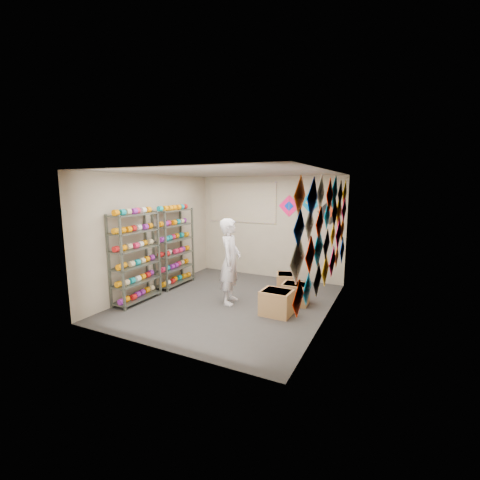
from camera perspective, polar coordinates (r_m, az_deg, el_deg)
The scene contains 12 objects.
ground at distance 6.97m, azimuth -1.87°, elevation -10.91°, with size 4.50×4.50×0.00m, color #33302D.
room_walls at distance 6.58m, azimuth -1.95°, elevation 2.64°, with size 4.50×4.50×4.50m.
shelf_rack_front at distance 7.07m, azimuth -18.11°, elevation -3.05°, with size 0.40×1.10×1.90m, color #4C5147.
shelf_rack_back at distance 8.03m, azimuth -11.61°, elevation -1.33°, with size 0.40×1.10×1.90m, color #4C5147.
string_spools at distance 7.52m, azimuth -14.68°, elevation -1.43°, with size 0.12×2.36×0.12m.
kite_wall_display at distance 5.99m, azimuth 15.37°, elevation 1.71°, with size 0.06×4.27×2.04m.
back_wall_kites at distance 8.24m, azimuth 12.57°, elevation 5.70°, with size 1.66×0.02×0.81m.
poster at distance 8.89m, azimuth 0.35°, elevation 6.70°, with size 2.00×0.01×1.10m, color #6F52B2.
shopkeeper at distance 6.68m, azimuth -1.73°, elevation -3.80°, with size 0.56×0.73×1.79m, color beige.
carton_a at distance 6.27m, azimuth 6.51°, elevation -10.99°, with size 0.57×0.48×0.48m, color brown.
carton_b at distance 6.88m, azimuth 9.79°, elevation -9.39°, with size 0.53×0.44×0.44m, color brown.
carton_c at distance 7.60m, azimuth 8.25°, elevation -7.54°, with size 0.45×0.50×0.43m, color brown.
Camera 1 is at (3.11, -5.75, 2.42)m, focal length 24.00 mm.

